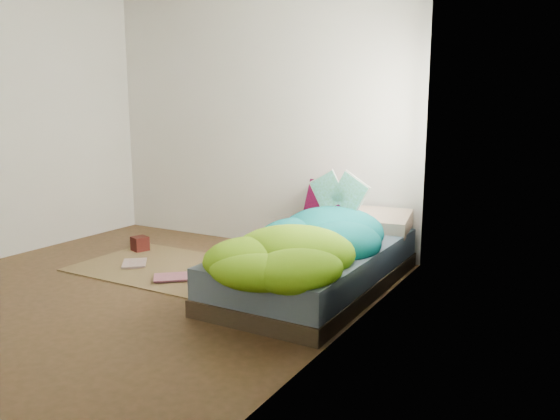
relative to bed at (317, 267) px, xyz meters
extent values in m
cube|color=#423019|center=(-1.22, -0.72, -0.17)|extent=(3.50, 3.50, 0.00)
cube|color=silver|center=(-1.22, 1.03, 1.13)|extent=(3.50, 0.04, 2.60)
cube|color=silver|center=(0.53, -0.72, 1.13)|extent=(0.04, 3.50, 2.60)
cube|color=white|center=(0.52, 0.18, 1.23)|extent=(0.01, 1.00, 1.20)
cube|color=#362C1D|center=(0.00, 0.00, -0.11)|extent=(1.00, 2.00, 0.12)
cube|color=#485774|center=(0.00, 0.00, 0.06)|extent=(0.98, 1.96, 0.22)
cube|color=brown|center=(-1.37, -0.17, -0.16)|extent=(1.60, 1.10, 0.01)
cube|color=beige|center=(0.16, 0.78, 0.24)|extent=(0.67, 0.46, 0.14)
cube|color=#4B052C|center=(-0.28, 0.76, 0.37)|extent=(0.42, 0.21, 0.40)
cube|color=#370F0C|center=(-2.00, 0.12, -0.09)|extent=(0.18, 0.18, 0.14)
imported|color=beige|center=(-1.77, -0.34, -0.15)|extent=(0.34, 0.35, 0.02)
imported|color=#BA6B7C|center=(-1.18, -0.34, -0.14)|extent=(0.38, 0.37, 0.03)
imported|color=tan|center=(-0.77, -0.56, -0.15)|extent=(0.30, 0.34, 0.02)
camera|label=1|loc=(1.80, -3.71, 1.23)|focal=35.00mm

